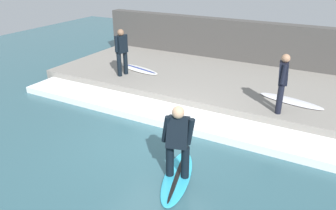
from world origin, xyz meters
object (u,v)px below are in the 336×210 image
Objects in this scene: surfer_riding at (178,139)px; surfboard_waiting_far at (291,101)px; surfer_waiting_far at (283,80)px; surfer_waiting_near at (122,50)px; surfboard_riding at (177,177)px; surfboard_waiting_near at (139,69)px.

surfer_riding is 0.82× the size of surfboard_waiting_far.
surfer_waiting_near is at bearing 85.34° from surfer_waiting_far.
surfboard_waiting_far is at bearing -86.29° from surfer_waiting_near.
surfboard_waiting_far is (0.79, -0.19, -0.84)m from surfer_waiting_far.
surfboard_waiting_near reaches higher than surfboard_riding.
surfer_waiting_far reaches higher than surfboard_waiting_near.
surfer_waiting_near is 5.61m from surfboard_waiting_far.
surfer_waiting_near reaches higher than surfboard_waiting_far.
surfboard_waiting_far is at bearing -93.96° from surfboard_waiting_near.
surfer_riding is 0.98× the size of surfer_waiting_near.
surfer_waiting_near is at bearing 93.71° from surfboard_waiting_far.
surfboard_waiting_near is at bearing 40.59° from surfer_riding.
surfboard_waiting_far reaches higher than surfboard_riding.
surfboard_waiting_near is (4.54, 3.89, -0.49)m from surfer_riding.
surfboard_waiting_far is (-0.37, -5.34, -0.00)m from surfboard_waiting_near.
surfer_waiting_near reaches higher than surfboard_riding.
surfboard_riding is at bearing 160.87° from surfboard_waiting_far.
surfboard_riding is 0.89m from surfer_riding.
surfboard_riding is 1.05× the size of surfboard_waiting_far.
surfboard_riding is at bearing -139.41° from surfboard_waiting_near.
surfer_waiting_near is (3.81, 4.08, 1.26)m from surfboard_riding.
surfboard_riding is 6.00m from surfboard_waiting_near.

